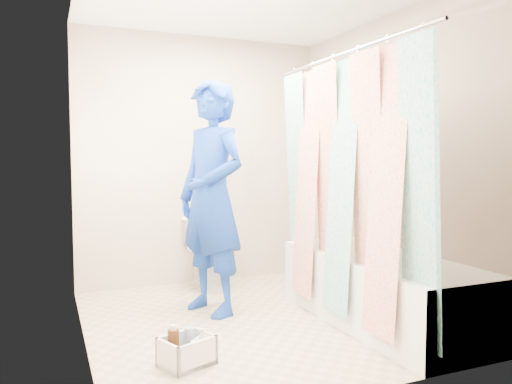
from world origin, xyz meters
name	(u,v)px	position (x,y,z in m)	size (l,w,h in m)	color
floor	(252,320)	(0.00, 0.00, 0.00)	(2.60, 2.60, 0.00)	tan
wall_back	(202,160)	(0.00, 1.30, 1.20)	(2.40, 0.02, 2.40)	#B7A48D
wall_front	(352,164)	(0.00, -1.30, 1.20)	(2.40, 0.02, 2.40)	#B7A48D
wall_left	(81,162)	(-1.20, 0.00, 1.20)	(0.02, 2.60, 2.40)	#B7A48D
wall_right	(385,161)	(1.20, 0.00, 1.20)	(0.02, 2.60, 2.40)	#B7A48D
bathtub	(380,287)	(0.85, -0.43, 0.27)	(0.70, 1.75, 0.50)	silver
curtain_rod	(345,53)	(0.52, -0.43, 1.95)	(0.02, 0.02, 1.90)	silver
shower_curtain	(343,187)	(0.52, -0.43, 1.02)	(0.06, 1.75, 1.80)	white
toilet	(208,252)	(-0.01, 1.08, 0.33)	(0.37, 0.65, 0.67)	white
tank_lid	(211,248)	(-0.01, 0.97, 0.39)	(0.41, 0.18, 0.03)	white
tank_internals	(198,216)	(-0.06, 1.25, 0.66)	(0.16, 0.05, 0.22)	black
plumber	(212,198)	(-0.22, 0.32, 0.92)	(0.67, 0.44, 1.83)	#102FA1
cleaning_caddy	(188,351)	(-0.66, -0.60, 0.08)	(0.35, 0.32, 0.22)	silver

